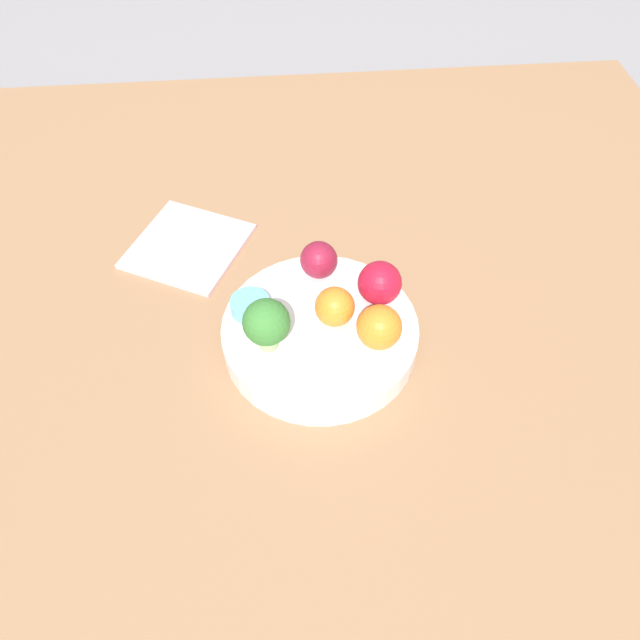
{
  "coord_description": "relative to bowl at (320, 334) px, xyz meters",
  "views": [
    {
      "loc": [
        0.44,
        -0.04,
        0.6
      ],
      "look_at": [
        0.0,
        0.0,
        0.06
      ],
      "focal_mm": 35.0,
      "sensor_mm": 36.0,
      "label": 1
    }
  ],
  "objects": [
    {
      "name": "ground_plane",
      "position": [
        0.0,
        0.0,
        -0.04
      ],
      "size": [
        6.0,
        6.0,
        0.0
      ],
      "primitive_type": "plane",
      "color": "gray"
    },
    {
      "name": "table_surface",
      "position": [
        0.0,
        0.0,
        -0.03
      ],
      "size": [
        1.2,
        1.2,
        0.02
      ],
      "color": "#936D4C",
      "rests_on": "ground_plane"
    },
    {
      "name": "bowl",
      "position": [
        0.0,
        0.0,
        0.0
      ],
      "size": [
        0.22,
        0.22,
        0.03
      ],
      "color": "white",
      "rests_on": "table_surface"
    },
    {
      "name": "broccoli",
      "position": [
        0.02,
        -0.06,
        0.05
      ],
      "size": [
        0.05,
        0.05,
        0.07
      ],
      "color": "#99C17A",
      "rests_on": "bowl"
    },
    {
      "name": "apple_red",
      "position": [
        -0.04,
        0.07,
        0.04
      ],
      "size": [
        0.05,
        0.05,
        0.05
      ],
      "color": "#B7142D",
      "rests_on": "bowl"
    },
    {
      "name": "apple_green",
      "position": [
        -0.08,
        0.01,
        0.04
      ],
      "size": [
        0.04,
        0.04,
        0.04
      ],
      "color": "maroon",
      "rests_on": "bowl"
    },
    {
      "name": "orange_front",
      "position": [
        0.03,
        0.06,
        0.04
      ],
      "size": [
        0.05,
        0.05,
        0.05
      ],
      "color": "orange",
      "rests_on": "bowl"
    },
    {
      "name": "orange_back",
      "position": [
        -0.01,
        0.02,
        0.04
      ],
      "size": [
        0.05,
        0.05,
        0.05
      ],
      "color": "orange",
      "rests_on": "bowl"
    },
    {
      "name": "small_cup",
      "position": [
        -0.03,
        -0.08,
        0.02
      ],
      "size": [
        0.05,
        0.05,
        0.02
      ],
      "color": "#66B2DB",
      "rests_on": "bowl"
    },
    {
      "name": "napkin",
      "position": [
        -0.17,
        -0.16,
        -0.01
      ],
      "size": [
        0.18,
        0.18,
        0.01
      ],
      "color": "beige",
      "rests_on": "table_surface"
    }
  ]
}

